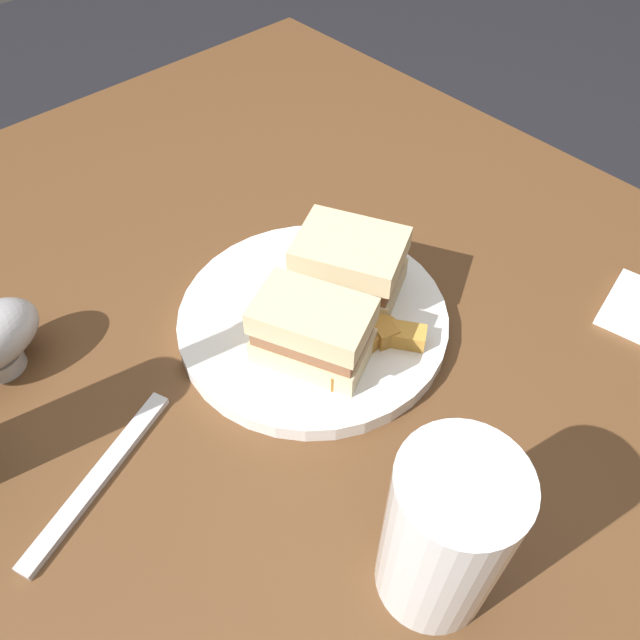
{
  "coord_description": "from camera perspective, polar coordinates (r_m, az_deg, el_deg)",
  "views": [
    {
      "loc": [
        -0.28,
        0.26,
        1.24
      ],
      "look_at": [
        0.02,
        -0.01,
        0.78
      ],
      "focal_mm": 35.13,
      "sensor_mm": 36.0,
      "label": 1
    }
  ],
  "objects": [
    {
      "name": "ground_plane",
      "position": [
        1.3,
        0.35,
        -24.06
      ],
      "size": [
        6.0,
        6.0,
        0.0
      ],
      "primitive_type": "plane",
      "color": "black"
    },
    {
      "name": "dining_table",
      "position": [
        0.94,
        0.45,
        -17.36
      ],
      "size": [
        1.21,
        0.95,
        0.75
      ],
      "primitive_type": "cube",
      "color": "brown",
      "rests_on": "ground"
    },
    {
      "name": "plate",
      "position": [
        0.64,
        -0.64,
        0.06
      ],
      "size": [
        0.27,
        0.27,
        0.02
      ],
      "primitive_type": "cylinder",
      "color": "white",
      "rests_on": "dining_table"
    },
    {
      "name": "sandwich_half_left",
      "position": [
        0.57,
        -0.7,
        -0.99
      ],
      "size": [
        0.12,
        0.1,
        0.07
      ],
      "color": "beige",
      "rests_on": "plate"
    },
    {
      "name": "sandwich_half_right",
      "position": [
        0.63,
        2.69,
        5.02
      ],
      "size": [
        0.13,
        0.12,
        0.07
      ],
      "color": "beige",
      "rests_on": "plate"
    },
    {
      "name": "potato_wedge_front",
      "position": [
        0.6,
        7.08,
        -1.31
      ],
      "size": [
        0.06,
        0.05,
        0.02
      ],
      "primitive_type": "cube",
      "rotation": [
        0.0,
        0.0,
        0.62
      ],
      "color": "gold",
      "rests_on": "plate"
    },
    {
      "name": "potato_wedge_middle",
      "position": [
        0.57,
        1.62,
        -4.4
      ],
      "size": [
        0.04,
        0.04,
        0.02
      ],
      "primitive_type": "cube",
      "rotation": [
        0.0,
        0.0,
        2.57
      ],
      "color": "#AD702D",
      "rests_on": "plate"
    },
    {
      "name": "potato_wedge_back",
      "position": [
        0.61,
        5.43,
        -0.51
      ],
      "size": [
        0.05,
        0.03,
        0.02
      ],
      "primitive_type": "cube",
      "rotation": [
        0.0,
        0.0,
        5.97
      ],
      "color": "#B77F33",
      "rests_on": "plate"
    },
    {
      "name": "potato_wedge_left_edge",
      "position": [
        0.6,
        4.73,
        -1.39
      ],
      "size": [
        0.03,
        0.05,
        0.02
      ],
      "primitive_type": "cube",
      "rotation": [
        0.0,
        0.0,
        4.78
      ],
      "color": "#B77F33",
      "rests_on": "plate"
    },
    {
      "name": "potato_wedge_right_edge",
      "position": [
        0.61,
        3.27,
        -0.86
      ],
      "size": [
        0.04,
        0.04,
        0.02
      ],
      "primitive_type": "cube",
      "rotation": [
        0.0,
        0.0,
        5.17
      ],
      "color": "gold",
      "rests_on": "plate"
    },
    {
      "name": "pint_glass",
      "position": [
        0.46,
        11.17,
        -19.05
      ],
      "size": [
        0.08,
        0.08,
        0.16
      ],
      "color": "white",
      "rests_on": "dining_table"
    },
    {
      "name": "fork",
      "position": [
        0.57,
        -19.52,
        -13.35
      ],
      "size": [
        0.08,
        0.17,
        0.01
      ],
      "primitive_type": "cube",
      "rotation": [
        0.0,
        0.0,
        5.08
      ],
      "color": "silver",
      "rests_on": "dining_table"
    }
  ]
}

